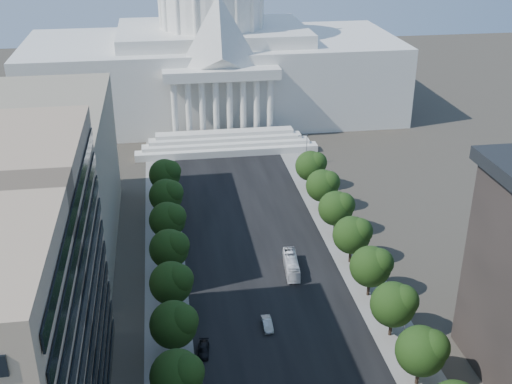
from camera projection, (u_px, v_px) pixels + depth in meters
road_asphalt at (257, 254)px, 132.66m from camera, size 30.00×260.00×0.01m
sidewalk_left at (165, 261)px, 130.06m from camera, size 8.00×260.00×0.02m
sidewalk_right at (346, 247)px, 135.26m from camera, size 8.00×260.00×0.02m
capitol at (213, 54)px, 209.24m from camera, size 120.00×56.00×73.00m
office_block_left_far at (14, 182)px, 128.71m from camera, size 38.00×52.00×30.00m
tree_l_d at (179, 375)px, 89.71m from camera, size 7.79×7.60×9.97m
tree_l_e at (176, 324)px, 100.46m from camera, size 7.79×7.60×9.97m
tree_l_f at (173, 282)px, 111.21m from camera, size 7.79×7.60×9.97m
tree_l_g at (171, 248)px, 121.96m from camera, size 7.79×7.60×9.97m
tree_l_h at (169, 219)px, 132.72m from camera, size 7.79×7.60×9.97m
tree_l_i at (167, 195)px, 143.47m from camera, size 7.79×7.60×9.97m
tree_l_j at (166, 174)px, 154.22m from camera, size 7.79×7.60×9.97m
tree_r_d at (424, 350)px, 94.63m from camera, size 7.79×7.60×9.97m
tree_r_e at (395, 303)px, 105.39m from camera, size 7.79×7.60×9.97m
tree_r_f at (373, 265)px, 116.14m from camera, size 7.79×7.60×9.97m
tree_r_g at (354, 234)px, 126.89m from camera, size 7.79×7.60×9.97m
tree_r_h at (338, 207)px, 137.65m from camera, size 7.79×7.60×9.97m
tree_r_i at (324, 185)px, 148.40m from camera, size 7.79×7.60×9.97m
tree_r_j at (312, 165)px, 159.15m from camera, size 7.79×7.60×9.97m
streetlight_c at (404, 305)px, 106.04m from camera, size 2.61×0.44×9.00m
streetlight_d at (359, 233)px, 128.44m from camera, size 2.61×0.44×9.00m
streetlight_e at (328, 183)px, 150.85m from camera, size 2.61×0.44×9.00m
streetlight_f at (305, 146)px, 173.25m from camera, size 2.61×0.44×9.00m
car_silver at (267, 324)px, 109.74m from camera, size 1.60×4.53×1.49m
car_dark_b at (203, 350)px, 103.59m from camera, size 2.42×4.76×1.32m
city_bus at (291, 265)px, 125.92m from camera, size 3.36×10.54×2.89m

